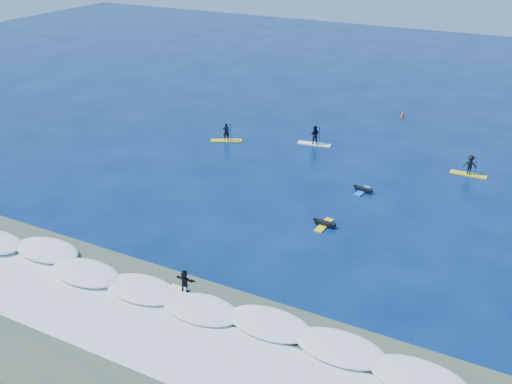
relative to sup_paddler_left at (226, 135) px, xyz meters
The scene contains 11 objects.
ground 14.67m from the sup_paddler_left, 62.78° to the right, with size 160.00×160.00×0.00m, color #031847.
shallow_water 27.86m from the sup_paddler_left, 76.07° to the right, with size 90.00×13.00×0.01m, color #3A4F3E.
breaking_wave 24.00m from the sup_paddler_left, 73.77° to the right, with size 40.00×6.00×0.30m, color white.
whitewater 26.89m from the sup_paddler_left, 75.56° to the right, with size 34.00×5.00×0.02m, color silver.
sup_paddler_left is the anchor object (origin of this frame).
sup_paddler_center 8.44m from the sup_paddler_left, 21.28° to the left, with size 3.23×1.28×2.20m.
sup_paddler_right 22.15m from the sup_paddler_left, ahead, with size 2.94×0.76×2.06m.
prone_paddler_near 18.15m from the sup_paddler_left, 37.71° to the right, with size 1.71×2.18×0.45m.
prone_paddler_far 15.76m from the sup_paddler_left, 16.90° to the right, with size 1.62×2.08×0.42m.
wave_surfer 24.48m from the sup_paddler_left, 65.54° to the right, with size 2.08×0.63×1.49m.
marker_buoy 19.86m from the sup_paddler_left, 47.95° to the left, with size 0.29×0.29×0.69m.
Camera 1 is at (19.43, -31.30, 19.93)m, focal length 40.00 mm.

